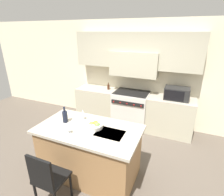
{
  "coord_description": "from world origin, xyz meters",
  "views": [
    {
      "loc": [
        1.19,
        -2.2,
        2.41
      ],
      "look_at": [
        -0.07,
        0.76,
        1.17
      ],
      "focal_mm": 28.0,
      "sensor_mm": 36.0,
      "label": 1
    }
  ],
  "objects_px": {
    "fruit_bowl": "(95,125)",
    "oil_bottle_on_counter": "(108,87)",
    "range_stove": "(131,109)",
    "wine_glass_far": "(83,113)",
    "wine_bottle": "(65,116)",
    "wine_glass_near": "(68,126)",
    "microwave": "(177,93)",
    "island_chair": "(48,178)"
  },
  "relations": [
    {
      "from": "fruit_bowl",
      "to": "oil_bottle_on_counter",
      "type": "bearing_deg",
      "value": 107.75
    },
    {
      "from": "range_stove",
      "to": "wine_glass_far",
      "type": "relative_size",
      "value": 5.05
    },
    {
      "from": "range_stove",
      "to": "wine_bottle",
      "type": "bearing_deg",
      "value": -107.93
    },
    {
      "from": "wine_glass_near",
      "to": "microwave",
      "type": "bearing_deg",
      "value": 57.05
    },
    {
      "from": "range_stove",
      "to": "wine_glass_far",
      "type": "height_order",
      "value": "wine_glass_far"
    },
    {
      "from": "fruit_bowl",
      "to": "island_chair",
      "type": "bearing_deg",
      "value": -108.62
    },
    {
      "from": "oil_bottle_on_counter",
      "to": "fruit_bowl",
      "type": "bearing_deg",
      "value": -72.25
    },
    {
      "from": "microwave",
      "to": "wine_glass_far",
      "type": "height_order",
      "value": "microwave"
    },
    {
      "from": "microwave",
      "to": "oil_bottle_on_counter",
      "type": "relative_size",
      "value": 2.93
    },
    {
      "from": "wine_glass_near",
      "to": "oil_bottle_on_counter",
      "type": "bearing_deg",
      "value": 98.28
    },
    {
      "from": "microwave",
      "to": "wine_glass_far",
      "type": "bearing_deg",
      "value": -130.39
    },
    {
      "from": "island_chair",
      "to": "fruit_bowl",
      "type": "bearing_deg",
      "value": 71.38
    },
    {
      "from": "fruit_bowl",
      "to": "oil_bottle_on_counter",
      "type": "height_order",
      "value": "oil_bottle_on_counter"
    },
    {
      "from": "range_stove",
      "to": "wine_bottle",
      "type": "relative_size",
      "value": 3.33
    },
    {
      "from": "wine_glass_near",
      "to": "wine_glass_far",
      "type": "height_order",
      "value": "same"
    },
    {
      "from": "wine_bottle",
      "to": "wine_glass_near",
      "type": "distance_m",
      "value": 0.39
    },
    {
      "from": "range_stove",
      "to": "fruit_bowl",
      "type": "height_order",
      "value": "fruit_bowl"
    },
    {
      "from": "wine_bottle",
      "to": "fruit_bowl",
      "type": "bearing_deg",
      "value": 3.67
    },
    {
      "from": "wine_glass_near",
      "to": "fruit_bowl",
      "type": "bearing_deg",
      "value": 47.38
    },
    {
      "from": "range_stove",
      "to": "island_chair",
      "type": "height_order",
      "value": "range_stove"
    },
    {
      "from": "fruit_bowl",
      "to": "oil_bottle_on_counter",
      "type": "relative_size",
      "value": 1.5
    },
    {
      "from": "wine_glass_far",
      "to": "fruit_bowl",
      "type": "xyz_separation_m",
      "value": [
        0.33,
        -0.17,
        -0.09
      ]
    },
    {
      "from": "wine_glass_near",
      "to": "range_stove",
      "type": "bearing_deg",
      "value": 80.92
    },
    {
      "from": "microwave",
      "to": "island_chair",
      "type": "distance_m",
      "value": 3.14
    },
    {
      "from": "fruit_bowl",
      "to": "oil_bottle_on_counter",
      "type": "distance_m",
      "value": 2.04
    },
    {
      "from": "wine_bottle",
      "to": "wine_glass_near",
      "type": "bearing_deg",
      "value": -46.55
    },
    {
      "from": "fruit_bowl",
      "to": "wine_glass_near",
      "type": "bearing_deg",
      "value": -132.62
    },
    {
      "from": "island_chair",
      "to": "wine_glass_near",
      "type": "distance_m",
      "value": 0.75
    },
    {
      "from": "range_stove",
      "to": "oil_bottle_on_counter",
      "type": "distance_m",
      "value": 0.85
    },
    {
      "from": "microwave",
      "to": "fruit_bowl",
      "type": "distance_m",
      "value": 2.21
    },
    {
      "from": "island_chair",
      "to": "range_stove",
      "type": "bearing_deg",
      "value": 82.77
    },
    {
      "from": "wine_bottle",
      "to": "wine_glass_near",
      "type": "height_order",
      "value": "wine_bottle"
    },
    {
      "from": "microwave",
      "to": "island_chair",
      "type": "xyz_separation_m",
      "value": [
        -1.43,
        -2.75,
        -0.53
      ]
    },
    {
      "from": "wine_glass_far",
      "to": "microwave",
      "type": "bearing_deg",
      "value": 49.61
    },
    {
      "from": "oil_bottle_on_counter",
      "to": "wine_glass_far",
      "type": "bearing_deg",
      "value": -80.6
    },
    {
      "from": "wine_glass_near",
      "to": "wine_glass_far",
      "type": "relative_size",
      "value": 1.0
    },
    {
      "from": "wine_glass_far",
      "to": "oil_bottle_on_counter",
      "type": "xyz_separation_m",
      "value": [
        -0.29,
        1.77,
        -0.06
      ]
    },
    {
      "from": "microwave",
      "to": "wine_bottle",
      "type": "bearing_deg",
      "value": -131.4
    },
    {
      "from": "range_stove",
      "to": "island_chair",
      "type": "relative_size",
      "value": 1.02
    },
    {
      "from": "microwave",
      "to": "oil_bottle_on_counter",
      "type": "bearing_deg",
      "value": 178.35
    },
    {
      "from": "microwave",
      "to": "fruit_bowl",
      "type": "relative_size",
      "value": 1.95
    },
    {
      "from": "range_stove",
      "to": "fruit_bowl",
      "type": "distance_m",
      "value": 1.93
    }
  ]
}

